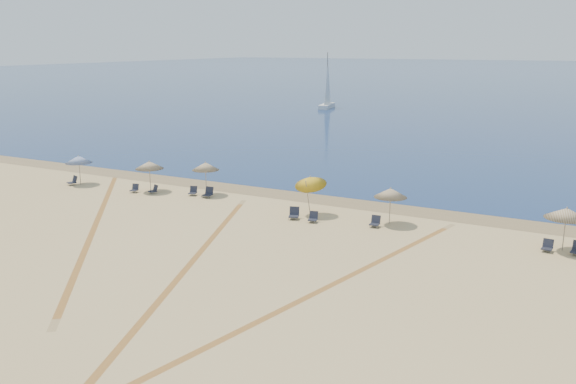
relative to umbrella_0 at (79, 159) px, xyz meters
name	(u,v)px	position (x,y,z in m)	size (l,w,h in m)	color
ground	(33,346)	(17.89, -19.59, -1.94)	(160.00, 160.00, 0.00)	tan
ocean	(547,74)	(17.89, 205.41, -1.93)	(500.00, 500.00, 0.00)	#0C2151
wet_sand	(314,198)	(17.89, 4.41, -1.93)	(500.00, 500.00, 0.00)	olive
umbrella_0	(79,159)	(0.00, 0.00, 0.00)	(2.01, 2.01, 2.28)	gray
umbrella_1	(149,165)	(6.32, 0.70, 0.02)	(2.07, 2.07, 2.30)	gray
umbrella_2	(205,166)	(10.57, 1.74, 0.13)	(1.94, 1.94, 2.41)	gray
umbrella_3	(310,181)	(19.45, 0.43, 0.25)	(2.02, 2.09, 2.76)	gray
umbrella_4	(391,193)	(24.58, 0.79, -0.01)	(1.99, 1.99, 2.27)	gray
umbrella_5	(566,213)	(34.16, 0.31, 0.10)	(2.18, 2.18, 2.38)	gray
chair_0	(73,181)	(-0.30, -0.45, -1.63)	(0.76, 0.82, 0.69)	black
chair_1	(135,189)	(5.51, -0.10, -1.67)	(0.61, 0.68, 0.60)	black
chair_2	(154,190)	(7.01, 0.26, -1.67)	(0.70, 0.75, 0.61)	black
chair_3	(193,191)	(9.85, 1.13, -1.66)	(0.69, 0.75, 0.64)	black
chair_4	(208,193)	(11.16, 1.15, -1.62)	(0.66, 0.76, 0.72)	black
chair_5	(294,214)	(18.98, -0.88, -1.62)	(0.81, 0.87, 0.73)	black
chair_6	(313,217)	(20.32, -0.95, -1.66)	(0.65, 0.72, 0.64)	black
chair_7	(375,222)	(24.00, -0.16, -1.65)	(0.57, 0.66, 0.66)	black
chair_8	(548,246)	(33.46, -0.17, -1.66)	(0.58, 0.66, 0.63)	black
sailboat_1	(327,91)	(-5.83, 61.08, 0.86)	(2.69, 6.40, 9.25)	white
tire_tracks	(179,262)	(17.30, -10.33, -1.94)	(53.07, 43.57, 0.00)	tan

